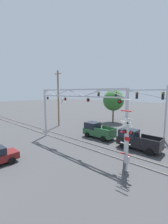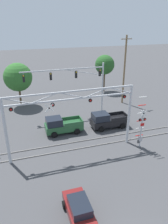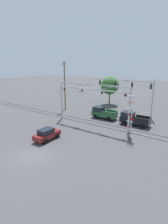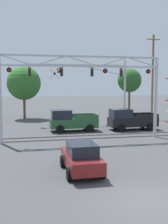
{
  "view_description": "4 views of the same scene",
  "coord_description": "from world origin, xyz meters",
  "px_view_note": "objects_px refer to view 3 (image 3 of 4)",
  "views": [
    {
      "loc": [
        12.56,
        0.19,
        6.53
      ],
      "look_at": [
        -1.11,
        15.09,
        3.83
      ],
      "focal_mm": 24.0,
      "sensor_mm": 36.0,
      "label": 1
    },
    {
      "loc": [
        -5.03,
        -6.93,
        13.28
      ],
      "look_at": [
        1.96,
        14.68,
        3.49
      ],
      "focal_mm": 35.0,
      "sensor_mm": 36.0,
      "label": 2
    },
    {
      "loc": [
        14.84,
        -11.16,
        10.12
      ],
      "look_at": [
        -1.0,
        11.78,
        2.27
      ],
      "focal_mm": 28.0,
      "sensor_mm": 36.0,
      "label": 3
    },
    {
      "loc": [
        -4.74,
        -9.87,
        4.58
      ],
      "look_at": [
        0.52,
        14.23,
        2.15
      ],
      "focal_mm": 45.0,
      "sensor_mm": 36.0,
      "label": 4
    }
  ],
  "objects_px": {
    "traffic_signal_span": "(136,89)",
    "pickup_truck_following": "(133,119)",
    "pickup_truck_lead": "(103,113)",
    "background_tree_far_left_verge": "(110,85)",
    "utility_pole_left": "(65,85)",
    "crossing_gantry": "(91,99)",
    "sedan_waiting": "(47,134)",
    "crossing_signal_mast": "(131,123)"
  },
  "relations": [
    {
      "from": "pickup_truck_lead",
      "to": "sedan_waiting",
      "type": "relative_size",
      "value": 1.21
    },
    {
      "from": "crossing_signal_mast",
      "to": "pickup_truck_lead",
      "type": "height_order",
      "value": "crossing_signal_mast"
    },
    {
      "from": "utility_pole_left",
      "to": "background_tree_far_left_verge",
      "type": "distance_m",
      "value": 11.85
    },
    {
      "from": "crossing_signal_mast",
      "to": "pickup_truck_following",
      "type": "distance_m",
      "value": 5.84
    },
    {
      "from": "pickup_truck_following",
      "to": "pickup_truck_lead",
      "type": "bearing_deg",
      "value": 176.03
    },
    {
      "from": "pickup_truck_following",
      "to": "crossing_signal_mast",
      "type": "bearing_deg",
      "value": -74.64
    },
    {
      "from": "crossing_gantry",
      "to": "crossing_signal_mast",
      "type": "relative_size",
      "value": 2.21
    },
    {
      "from": "crossing_signal_mast",
      "to": "traffic_signal_span",
      "type": "height_order",
      "value": "traffic_signal_span"
    },
    {
      "from": "crossing_gantry",
      "to": "crossing_signal_mast",
      "type": "height_order",
      "value": "crossing_gantry"
    },
    {
      "from": "pickup_truck_lead",
      "to": "background_tree_far_left_verge",
      "type": "distance_m",
      "value": 12.63
    },
    {
      "from": "pickup_truck_lead",
      "to": "background_tree_far_left_verge",
      "type": "height_order",
      "value": "background_tree_far_left_verge"
    },
    {
      "from": "crossing_gantry",
      "to": "background_tree_far_left_verge",
      "type": "bearing_deg",
      "value": 106.09
    },
    {
      "from": "utility_pole_left",
      "to": "pickup_truck_lead",
      "type": "bearing_deg",
      "value": -5.4
    },
    {
      "from": "pickup_truck_lead",
      "to": "pickup_truck_following",
      "type": "xyz_separation_m",
      "value": [
        5.99,
        -0.42,
        0.0
      ]
    },
    {
      "from": "traffic_signal_span",
      "to": "utility_pole_left",
      "type": "xyz_separation_m",
      "value": [
        -14.34,
        -4.16,
        0.15
      ]
    },
    {
      "from": "crossing_gantry",
      "to": "traffic_signal_span",
      "type": "distance_m",
      "value": 10.47
    },
    {
      "from": "pickup_truck_lead",
      "to": "pickup_truck_following",
      "type": "height_order",
      "value": "same"
    },
    {
      "from": "background_tree_far_left_verge",
      "to": "pickup_truck_following",
      "type": "bearing_deg",
      "value": -48.46
    },
    {
      "from": "crossing_signal_mast",
      "to": "pickup_truck_following",
      "type": "height_order",
      "value": "crossing_signal_mast"
    },
    {
      "from": "sedan_waiting",
      "to": "background_tree_far_left_verge",
      "type": "relative_size",
      "value": 0.55
    },
    {
      "from": "traffic_signal_span",
      "to": "sedan_waiting",
      "type": "height_order",
      "value": "traffic_signal_span"
    },
    {
      "from": "background_tree_far_left_verge",
      "to": "sedan_waiting",
      "type": "bearing_deg",
      "value": -83.55
    },
    {
      "from": "crossing_gantry",
      "to": "utility_pole_left",
      "type": "height_order",
      "value": "utility_pole_left"
    },
    {
      "from": "crossing_gantry",
      "to": "pickup_truck_lead",
      "type": "relative_size",
      "value": 2.86
    },
    {
      "from": "crossing_signal_mast",
      "to": "pickup_truck_lead",
      "type": "distance_m",
      "value": 9.63
    },
    {
      "from": "crossing_gantry",
      "to": "background_tree_far_left_verge",
      "type": "distance_m",
      "value": 16.45
    },
    {
      "from": "crossing_gantry",
      "to": "pickup_truck_following",
      "type": "relative_size",
      "value": 2.74
    },
    {
      "from": "crossing_signal_mast",
      "to": "background_tree_far_left_verge",
      "type": "xyz_separation_m",
      "value": [
        -11.85,
        17.18,
        2.48
      ]
    },
    {
      "from": "utility_pole_left",
      "to": "background_tree_far_left_verge",
      "type": "bearing_deg",
      "value": 60.47
    },
    {
      "from": "utility_pole_left",
      "to": "sedan_waiting",
      "type": "bearing_deg",
      "value": -58.34
    },
    {
      "from": "pickup_truck_lead",
      "to": "pickup_truck_following",
      "type": "distance_m",
      "value": 6.0
    },
    {
      "from": "crossing_gantry",
      "to": "background_tree_far_left_verge",
      "type": "relative_size",
      "value": 1.9
    },
    {
      "from": "sedan_waiting",
      "to": "utility_pole_left",
      "type": "relative_size",
      "value": 0.36
    },
    {
      "from": "crossing_signal_mast",
      "to": "sedan_waiting",
      "type": "distance_m",
      "value": 11.59
    },
    {
      "from": "traffic_signal_span",
      "to": "utility_pole_left",
      "type": "bearing_deg",
      "value": -163.83
    },
    {
      "from": "traffic_signal_span",
      "to": "background_tree_far_left_verge",
      "type": "bearing_deg",
      "value": 144.2
    },
    {
      "from": "sedan_waiting",
      "to": "background_tree_far_left_verge",
      "type": "xyz_separation_m",
      "value": [
        -2.73,
        24.18,
        3.93
      ]
    },
    {
      "from": "utility_pole_left",
      "to": "crossing_signal_mast",
      "type": "bearing_deg",
      "value": -21.27
    },
    {
      "from": "sedan_waiting",
      "to": "utility_pole_left",
      "type": "xyz_separation_m",
      "value": [
        -8.57,
        13.89,
        4.61
      ]
    },
    {
      "from": "crossing_gantry",
      "to": "traffic_signal_span",
      "type": "xyz_separation_m",
      "value": [
        3.95,
        9.67,
        0.71
      ]
    },
    {
      "from": "traffic_signal_span",
      "to": "pickup_truck_following",
      "type": "height_order",
      "value": "traffic_signal_span"
    },
    {
      "from": "pickup_truck_lead",
      "to": "utility_pole_left",
      "type": "bearing_deg",
      "value": 174.6
    }
  ]
}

